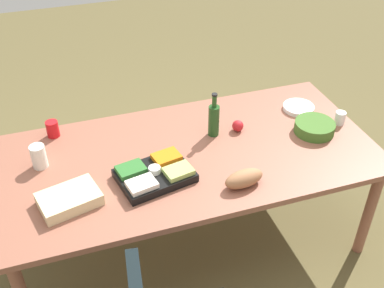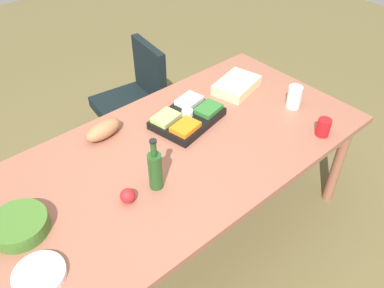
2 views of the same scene
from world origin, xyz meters
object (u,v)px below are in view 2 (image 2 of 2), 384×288
at_px(apple_red, 128,196).
at_px(veggie_tray, 187,117).
at_px(office_chair, 134,111).
at_px(red_solo_cup, 323,127).
at_px(conference_table, 172,162).
at_px(sheet_cake, 237,85).
at_px(bread_loaf, 103,130).
at_px(wine_bottle, 155,169).
at_px(mayo_jar, 294,97).
at_px(salad_bowl, 19,225).
at_px(paper_plate_stack, 39,275).

bearing_deg(apple_red, veggie_tray, 25.00).
relative_size(office_chair, red_solo_cup, 8.19).
bearing_deg(office_chair, red_solo_cup, -74.59).
height_order(conference_table, sheet_cake, sheet_cake).
xyz_separation_m(bread_loaf, red_solo_cup, (0.99, -0.84, 0.01)).
bearing_deg(wine_bottle, bread_loaf, 88.64).
bearing_deg(mayo_jar, wine_bottle, 179.19).
height_order(wine_bottle, sheet_cake, wine_bottle).
bearing_deg(conference_table, office_chair, 68.90).
xyz_separation_m(office_chair, sheet_cake, (0.37, -0.77, 0.46)).
distance_m(conference_table, sheet_cake, 0.80).
distance_m(veggie_tray, apple_red, 0.72).
height_order(conference_table, red_solo_cup, red_solo_cup).
distance_m(red_solo_cup, sheet_cake, 0.68).
bearing_deg(salad_bowl, office_chair, 37.32).
bearing_deg(apple_red, mayo_jar, -1.19).
relative_size(conference_table, apple_red, 31.07).
height_order(conference_table, bread_loaf, bread_loaf).
distance_m(mayo_jar, wine_bottle, 1.11).
bearing_deg(salad_bowl, apple_red, -20.33).
xyz_separation_m(wine_bottle, salad_bowl, (-0.64, 0.19, -0.08)).
xyz_separation_m(mayo_jar, veggie_tray, (-0.62, 0.33, -0.04)).
distance_m(mayo_jar, red_solo_cup, 0.32).
distance_m(paper_plate_stack, veggie_tray, 1.23).
relative_size(wine_bottle, red_solo_cup, 2.81).
bearing_deg(paper_plate_stack, conference_table, 14.79).
xyz_separation_m(paper_plate_stack, bread_loaf, (0.70, 0.62, 0.04)).
height_order(conference_table, apple_red, apple_red).
relative_size(conference_table, sheet_cake, 7.38).
distance_m(office_chair, red_solo_cup, 1.58).
height_order(conference_table, veggie_tray, veggie_tray).
distance_m(veggie_tray, bread_loaf, 0.51).
distance_m(conference_table, mayo_jar, 0.91).
bearing_deg(salad_bowl, paper_plate_stack, -98.03).
bearing_deg(mayo_jar, conference_table, 169.82).
distance_m(bread_loaf, apple_red, 0.55).
distance_m(paper_plate_stack, salad_bowl, 0.28).
distance_m(conference_table, red_solo_cup, 0.91).
height_order(veggie_tray, sheet_cake, veggie_tray).
bearing_deg(salad_bowl, conference_table, -2.87).
xyz_separation_m(mayo_jar, wine_bottle, (-1.10, 0.02, 0.04)).
distance_m(office_chair, paper_plate_stack, 1.83).
bearing_deg(red_solo_cup, salad_bowl, 163.07).
bearing_deg(mayo_jar, paper_plate_stack, -177.47).
relative_size(mayo_jar, wine_bottle, 0.48).
distance_m(conference_table, office_chair, 1.12).
height_order(mayo_jar, salad_bowl, mayo_jar).
bearing_deg(conference_table, red_solo_cup, -30.31).
xyz_separation_m(wine_bottle, apple_red, (-0.17, 0.01, -0.08)).
bearing_deg(red_solo_cup, veggie_tray, 129.76).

